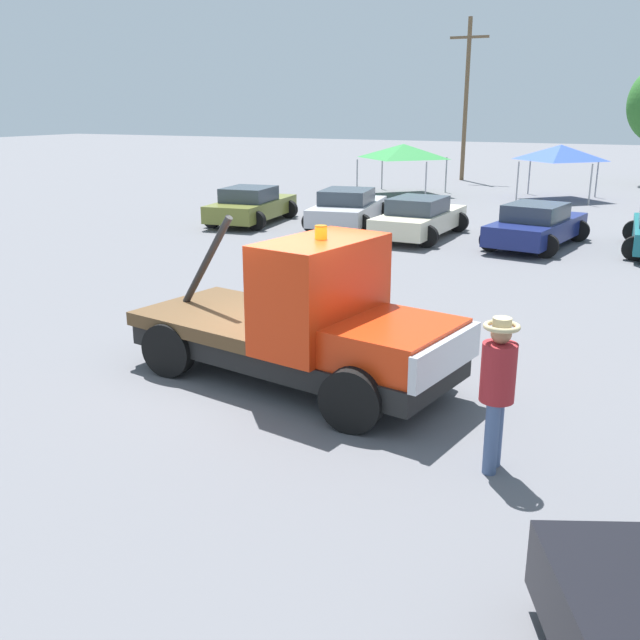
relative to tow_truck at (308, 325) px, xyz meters
The scene contains 11 objects.
ground_plane 1.03m from the tow_truck, 169.33° to the left, with size 160.00×160.00×0.00m, color slate.
tow_truck is the anchor object (origin of this frame).
person_near_truck 3.52m from the tow_truck, 25.44° to the right, with size 0.42×0.42×1.89m.
parked_car_olive 16.23m from the tow_truck, 123.56° to the left, with size 2.72×4.65×1.34m.
parked_car_silver 15.40m from the tow_truck, 110.77° to the left, with size 2.94×5.06×1.34m.
parked_car_cream 13.44m from the tow_truck, 100.32° to the left, with size 2.49×4.76×1.34m.
parked_car_navy 13.31m from the tow_truck, 84.24° to the left, with size 2.88×4.84×1.34m.
canopy_tent_green 25.48m from the tow_truck, 105.60° to the left, with size 3.49×3.49×2.42m.
canopy_tent_blue 25.74m from the tow_truck, 89.27° to the left, with size 3.20×3.20×2.49m.
traffic_cone 4.50m from the tow_truck, 116.70° to the left, with size 0.40×0.40×0.55m.
utility_pole 33.57m from the tow_truck, 100.35° to the left, with size 2.20×0.24×8.95m.
Camera 1 is at (4.91, -9.38, 4.16)m, focal length 40.00 mm.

